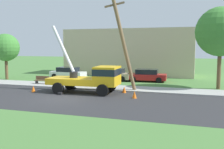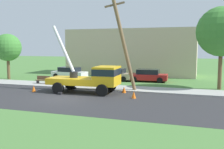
{
  "view_description": "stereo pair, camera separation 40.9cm",
  "coord_description": "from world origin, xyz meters",
  "px_view_note": "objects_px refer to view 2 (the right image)",
  "views": [
    {
      "loc": [
        9.89,
        -18.27,
        4.1
      ],
      "look_at": [
        2.77,
        4.08,
        1.55
      ],
      "focal_mm": 42.45,
      "sensor_mm": 36.0,
      "label": 1
    },
    {
      "loc": [
        10.27,
        -18.14,
        4.1
      ],
      "look_at": [
        2.77,
        4.08,
        1.55
      ],
      "focal_mm": 42.45,
      "sensor_mm": 36.0,
      "label": 2
    }
  ],
  "objects_px": {
    "traffic_cone_behind": "(34,89)",
    "leaning_utility_pole": "(123,41)",
    "roadside_tree_near": "(222,32)",
    "parked_sedan_red": "(148,75)",
    "roadside_tree_far": "(8,48)",
    "traffic_cone_ahead": "(134,95)",
    "traffic_cone_curbside": "(124,90)",
    "parked_sedan_tan": "(114,74)",
    "utility_truck": "(93,77)",
    "park_bench": "(43,80)",
    "parked_sedan_white": "(69,73)"
  },
  "relations": [
    {
      "from": "traffic_cone_ahead",
      "to": "park_bench",
      "type": "distance_m",
      "value": 11.81
    },
    {
      "from": "parked_sedan_tan",
      "to": "parked_sedan_red",
      "type": "relative_size",
      "value": 0.99
    },
    {
      "from": "traffic_cone_ahead",
      "to": "roadside_tree_far",
      "type": "xyz_separation_m",
      "value": [
        -17.58,
        6.81,
        3.59
      ]
    },
    {
      "from": "traffic_cone_ahead",
      "to": "parked_sedan_tan",
      "type": "bearing_deg",
      "value": 116.38
    },
    {
      "from": "traffic_cone_curbside",
      "to": "parked_sedan_tan",
      "type": "distance_m",
      "value": 8.41
    },
    {
      "from": "park_bench",
      "to": "roadside_tree_far",
      "type": "xyz_separation_m",
      "value": [
        -6.57,
        2.57,
        3.4
      ]
    },
    {
      "from": "parked_sedan_red",
      "to": "roadside_tree_far",
      "type": "height_order",
      "value": "roadside_tree_far"
    },
    {
      "from": "utility_truck",
      "to": "park_bench",
      "type": "xyz_separation_m",
      "value": [
        -7.07,
        3.12,
        -0.95
      ]
    },
    {
      "from": "leaning_utility_pole",
      "to": "parked_sedan_red",
      "type": "height_order",
      "value": "leaning_utility_pole"
    },
    {
      "from": "leaning_utility_pole",
      "to": "roadside_tree_near",
      "type": "height_order",
      "value": "leaning_utility_pole"
    },
    {
      "from": "traffic_cone_ahead",
      "to": "leaning_utility_pole",
      "type": "bearing_deg",
      "value": 120.38
    },
    {
      "from": "parked_sedan_white",
      "to": "leaning_utility_pole",
      "type": "bearing_deg",
      "value": -37.12
    },
    {
      "from": "parked_sedan_white",
      "to": "roadside_tree_near",
      "type": "xyz_separation_m",
      "value": [
        17.41,
        -3.08,
        4.68
      ]
    },
    {
      "from": "traffic_cone_ahead",
      "to": "roadside_tree_far",
      "type": "relative_size",
      "value": 0.1
    },
    {
      "from": "roadside_tree_near",
      "to": "leaning_utility_pole",
      "type": "bearing_deg",
      "value": -155.83
    },
    {
      "from": "traffic_cone_behind",
      "to": "roadside_tree_far",
      "type": "height_order",
      "value": "roadside_tree_far"
    },
    {
      "from": "traffic_cone_curbside",
      "to": "utility_truck",
      "type": "bearing_deg",
      "value": -158.8
    },
    {
      "from": "leaning_utility_pole",
      "to": "traffic_cone_ahead",
      "type": "height_order",
      "value": "leaning_utility_pole"
    },
    {
      "from": "leaning_utility_pole",
      "to": "traffic_cone_ahead",
      "type": "xyz_separation_m",
      "value": [
        1.77,
        -3.01,
        -4.25
      ]
    },
    {
      "from": "parked_sedan_white",
      "to": "park_bench",
      "type": "relative_size",
      "value": 2.83
    },
    {
      "from": "utility_truck",
      "to": "traffic_cone_behind",
      "type": "relative_size",
      "value": 12.25
    },
    {
      "from": "traffic_cone_curbside",
      "to": "parked_sedan_white",
      "type": "height_order",
      "value": "parked_sedan_white"
    },
    {
      "from": "traffic_cone_ahead",
      "to": "traffic_cone_behind",
      "type": "bearing_deg",
      "value": 179.46
    },
    {
      "from": "traffic_cone_ahead",
      "to": "parked_sedan_tan",
      "type": "xyz_separation_m",
      "value": [
        -4.85,
        9.77,
        0.43
      ]
    },
    {
      "from": "roadside_tree_near",
      "to": "roadside_tree_far",
      "type": "bearing_deg",
      "value": 179.9
    },
    {
      "from": "traffic_cone_behind",
      "to": "parked_sedan_tan",
      "type": "xyz_separation_m",
      "value": [
        4.4,
        9.68,
        0.43
      ]
    },
    {
      "from": "parked_sedan_tan",
      "to": "roadside_tree_far",
      "type": "bearing_deg",
      "value": -166.93
    },
    {
      "from": "leaning_utility_pole",
      "to": "traffic_cone_behind",
      "type": "height_order",
      "value": "leaning_utility_pole"
    },
    {
      "from": "traffic_cone_curbside",
      "to": "parked_sedan_red",
      "type": "bearing_deg",
      "value": 85.81
    },
    {
      "from": "traffic_cone_ahead",
      "to": "parked_sedan_red",
      "type": "relative_size",
      "value": 0.13
    },
    {
      "from": "traffic_cone_curbside",
      "to": "roadside_tree_far",
      "type": "height_order",
      "value": "roadside_tree_far"
    },
    {
      "from": "parked_sedan_red",
      "to": "roadside_tree_near",
      "type": "height_order",
      "value": "roadside_tree_near"
    },
    {
      "from": "utility_truck",
      "to": "roadside_tree_near",
      "type": "distance_m",
      "value": 12.62
    },
    {
      "from": "traffic_cone_curbside",
      "to": "park_bench",
      "type": "relative_size",
      "value": 0.35
    },
    {
      "from": "leaning_utility_pole",
      "to": "park_bench",
      "type": "xyz_separation_m",
      "value": [
        -9.25,
        1.24,
        -4.07
      ]
    },
    {
      "from": "leaning_utility_pole",
      "to": "parked_sedan_white",
      "type": "height_order",
      "value": "leaning_utility_pole"
    },
    {
      "from": "parked_sedan_red",
      "to": "roadside_tree_far",
      "type": "distance_m",
      "value": 17.34
    },
    {
      "from": "parked_sedan_red",
      "to": "roadside_tree_near",
      "type": "bearing_deg",
      "value": -23.28
    },
    {
      "from": "traffic_cone_ahead",
      "to": "roadside_tree_near",
      "type": "height_order",
      "value": "roadside_tree_near"
    },
    {
      "from": "traffic_cone_behind",
      "to": "leaning_utility_pole",
      "type": "bearing_deg",
      "value": 21.35
    },
    {
      "from": "parked_sedan_red",
      "to": "traffic_cone_ahead",
      "type": "bearing_deg",
      "value": -85.29
    },
    {
      "from": "parked_sedan_red",
      "to": "park_bench",
      "type": "xyz_separation_m",
      "value": [
        -10.19,
        -5.72,
        -0.25
      ]
    },
    {
      "from": "traffic_cone_curbside",
      "to": "roadside_tree_far",
      "type": "relative_size",
      "value": 0.1
    },
    {
      "from": "leaning_utility_pole",
      "to": "traffic_cone_behind",
      "type": "distance_m",
      "value": 9.09
    },
    {
      "from": "utility_truck",
      "to": "leaning_utility_pole",
      "type": "bearing_deg",
      "value": 40.87
    },
    {
      "from": "traffic_cone_ahead",
      "to": "traffic_cone_behind",
      "type": "distance_m",
      "value": 9.25
    },
    {
      "from": "leaning_utility_pole",
      "to": "parked_sedan_red",
      "type": "bearing_deg",
      "value": 82.27
    },
    {
      "from": "roadside_tree_far",
      "to": "traffic_cone_behind",
      "type": "bearing_deg",
      "value": -38.91
    },
    {
      "from": "leaning_utility_pole",
      "to": "traffic_cone_curbside",
      "type": "bearing_deg",
      "value": -67.66
    },
    {
      "from": "roadside_tree_far",
      "to": "parked_sedan_white",
      "type": "bearing_deg",
      "value": 24.09
    }
  ]
}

